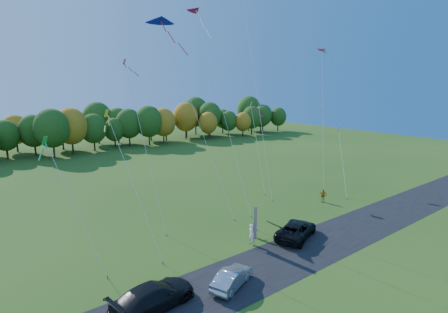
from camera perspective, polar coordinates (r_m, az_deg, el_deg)
ground at (r=34.35m, az=6.26°, el=-13.17°), size 160.00×160.00×0.00m
asphalt_strip at (r=31.88m, az=11.40°, el=-15.40°), size 90.00×6.00×0.01m
tree_line at (r=81.64m, az=-21.39°, el=0.75°), size 116.00×12.00×10.00m
black_suv at (r=34.77m, az=11.71°, el=-11.62°), size 6.17×4.44×1.56m
silver_sedan at (r=26.77m, az=1.33°, el=-19.16°), size 4.34×2.90×1.35m
dark_truck_a at (r=24.95m, az=-11.46°, el=-21.46°), size 6.20×3.27×1.71m
person_tailgate_a at (r=32.73m, az=4.51°, el=-12.55°), size 0.58×0.78×1.96m
person_tailgate_b at (r=34.27m, az=5.14°, el=-11.75°), size 0.97×0.97×1.59m
person_east at (r=45.33m, az=15.84°, el=-6.14°), size 0.83×1.08×1.71m
feather_flag at (r=31.60m, az=5.11°, el=-10.65°), size 0.50×0.24×3.96m
kite_delta_blue at (r=39.04m, az=-4.78°, el=7.27°), size 4.31×11.65×23.47m
kite_parafoil_orange at (r=48.33m, az=5.07°, el=12.31°), size 6.44×12.97×30.24m
kite_delta_red at (r=40.79m, az=-0.92°, el=10.59°), size 2.38×11.03×24.41m
kite_parafoil_rainbow at (r=50.61m, az=15.84°, el=6.03°), size 7.53×6.64×19.88m
kite_diamond_yellow at (r=30.82m, az=-14.62°, el=-4.31°), size 1.90×7.82×12.55m
kite_diamond_green at (r=28.73m, az=-23.02°, el=-7.80°), size 3.13×4.71×10.91m
kite_diamond_white at (r=47.84m, az=5.52°, el=1.51°), size 2.55×5.87×12.28m
kite_diamond_pink at (r=35.42m, az=-12.84°, el=1.96°), size 1.15×7.15×17.23m
kite_diamond_blue_low at (r=49.91m, az=18.77°, el=-0.78°), size 5.40×5.80×8.80m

